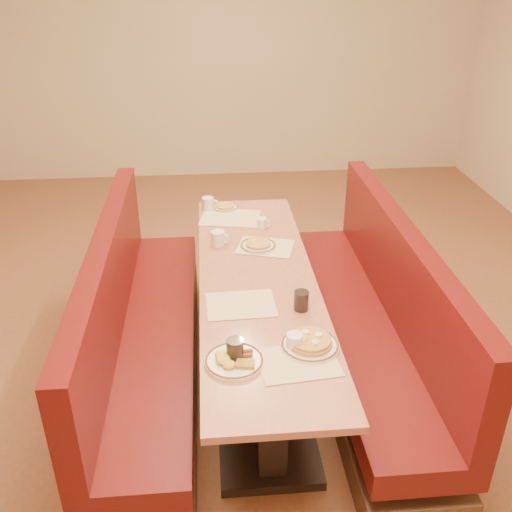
{
  "coord_description": "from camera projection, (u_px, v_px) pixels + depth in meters",
  "views": [
    {
      "loc": [
        -0.28,
        -2.95,
        2.48
      ],
      "look_at": [
        0.0,
        0.11,
        0.85
      ],
      "focal_mm": 40.0,
      "sensor_mm": 36.0,
      "label": 1
    }
  ],
  "objects": [
    {
      "name": "coffee_mug_d",
      "position": [
        208.0,
        203.0,
        4.35
      ],
      "size": [
        0.13,
        0.09,
        0.1
      ],
      "rotation": [
        0.0,
        0.0,
        -0.14
      ],
      "color": "white",
      "rests_on": "diner_table"
    },
    {
      "name": "extra_plate_mid",
      "position": [
        258.0,
        245.0,
        3.8
      ],
      "size": [
        0.24,
        0.24,
        0.05
      ],
      "rotation": [
        0.0,
        0.0,
        0.05
      ],
      "color": "white",
      "rests_on": "diner_table"
    },
    {
      "name": "coffee_mug_b",
      "position": [
        219.0,
        238.0,
        3.82
      ],
      "size": [
        0.13,
        0.09,
        0.1
      ],
      "rotation": [
        0.0,
        0.0,
        -0.31
      ],
      "color": "white",
      "rests_on": "diner_table"
    },
    {
      "name": "placemat_near_left",
      "position": [
        241.0,
        305.0,
        3.18
      ],
      "size": [
        0.39,
        0.3,
        0.0
      ],
      "primitive_type": "cube",
      "rotation": [
        0.0,
        0.0,
        0.04
      ],
      "color": "#FFE4C7",
      "rests_on": "diner_table"
    },
    {
      "name": "extra_plate_far",
      "position": [
        225.0,
        207.0,
        4.38
      ],
      "size": [
        0.2,
        0.2,
        0.04
      ],
      "rotation": [
        0.0,
        0.0,
        -0.12
      ],
      "color": "white",
      "rests_on": "diner_table"
    },
    {
      "name": "placemat_far_right",
      "position": [
        265.0,
        247.0,
        3.81
      ],
      "size": [
        0.42,
        0.36,
        0.0
      ],
      "primitive_type": "cube",
      "rotation": [
        0.0,
        0.0,
        -0.29
      ],
      "color": "#FFE4C7",
      "rests_on": "diner_table"
    },
    {
      "name": "eggs_plate",
      "position": [
        233.0,
        361.0,
        2.72
      ],
      "size": [
        0.29,
        0.29,
        0.06
      ],
      "rotation": [
        0.0,
        0.0,
        -0.12
      ],
      "color": "white",
      "rests_on": "diner_table"
    },
    {
      "name": "soda_tumbler_mid",
      "position": [
        301.0,
        301.0,
        3.12
      ],
      "size": [
        0.08,
        0.08,
        0.11
      ],
      "color": "black",
      "rests_on": "diner_table"
    },
    {
      "name": "diner_table",
      "position": [
        258.0,
        331.0,
        3.61
      ],
      "size": [
        0.7,
        2.5,
        0.75
      ],
      "color": "black",
      "rests_on": "ground"
    },
    {
      "name": "coffee_mug_c",
      "position": [
        262.0,
        223.0,
        4.05
      ],
      "size": [
        0.1,
        0.07,
        0.08
      ],
      "rotation": [
        0.0,
        0.0,
        -0.22
      ],
      "color": "white",
      "rests_on": "diner_table"
    },
    {
      "name": "placemat_far_left",
      "position": [
        230.0,
        218.0,
        4.23
      ],
      "size": [
        0.48,
        0.39,
        0.0
      ],
      "primitive_type": "cube",
      "rotation": [
        0.0,
        0.0,
        -0.19
      ],
      "color": "#FFE4C7",
      "rests_on": "diner_table"
    },
    {
      "name": "pancake_plate",
      "position": [
        310.0,
        343.0,
        2.83
      ],
      "size": [
        0.29,
        0.29,
        0.07
      ],
      "rotation": [
        0.0,
        0.0,
        -0.09
      ],
      "color": "white",
      "rests_on": "diner_table"
    },
    {
      "name": "booth_left",
      "position": [
        141.0,
        339.0,
        3.55
      ],
      "size": [
        0.55,
        2.5,
        1.05
      ],
      "color": "#4C3326",
      "rests_on": "ground"
    },
    {
      "name": "ground",
      "position": [
        258.0,
        377.0,
        3.78
      ],
      "size": [
        8.0,
        8.0,
        0.0
      ],
      "primitive_type": "plane",
      "color": "#9E6647",
      "rests_on": "ground"
    },
    {
      "name": "soda_tumbler_near",
      "position": [
        235.0,
        350.0,
        2.73
      ],
      "size": [
        0.08,
        0.08,
        0.12
      ],
      "color": "black",
      "rests_on": "diner_table"
    },
    {
      "name": "placemat_near_right",
      "position": [
        298.0,
        362.0,
        2.73
      ],
      "size": [
        0.4,
        0.32,
        0.0
      ],
      "primitive_type": "cube",
      "rotation": [
        0.0,
        0.0,
        0.1
      ],
      "color": "#FFE4C7",
      "rests_on": "diner_table"
    },
    {
      "name": "room_envelope",
      "position": [
        258.0,
        78.0,
        2.88
      ],
      "size": [
        6.04,
        8.04,
        2.82
      ],
      "color": "beige",
      "rests_on": "ground"
    },
    {
      "name": "booth_right",
      "position": [
        371.0,
        326.0,
        3.67
      ],
      "size": [
        0.55,
        2.5,
        1.05
      ],
      "color": "#4C3326",
      "rests_on": "ground"
    },
    {
      "name": "coffee_mug_a",
      "position": [
        295.0,
        342.0,
        2.8
      ],
      "size": [
        0.12,
        0.08,
        0.09
      ],
      "rotation": [
        0.0,
        0.0,
        0.1
      ],
      "color": "white",
      "rests_on": "diner_table"
    }
  ]
}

